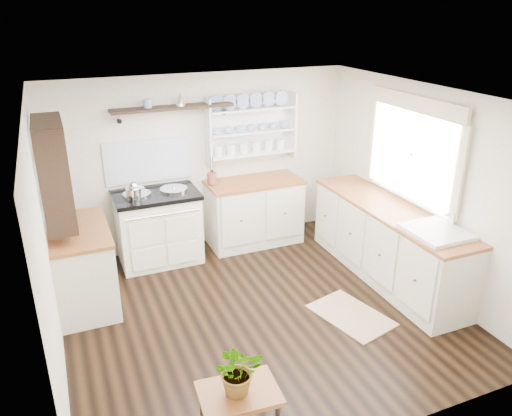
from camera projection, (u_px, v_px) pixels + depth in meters
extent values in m
cube|color=black|center=(259.00, 310.00, 5.42)|extent=(4.00, 3.80, 0.01)
cube|color=beige|center=(204.00, 162.00, 6.60)|extent=(4.00, 0.02, 2.30)
cube|color=beige|center=(420.00, 187.00, 5.70)|extent=(0.02, 3.80, 2.30)
cube|color=beige|center=(45.00, 248.00, 4.27)|extent=(0.02, 3.80, 2.30)
cube|color=white|center=(260.00, 97.00, 4.55)|extent=(4.00, 3.80, 0.01)
cube|color=white|center=(413.00, 154.00, 5.68)|extent=(0.04, 1.40, 1.00)
cube|color=white|center=(411.00, 154.00, 5.67)|extent=(0.02, 1.50, 1.10)
cube|color=beige|center=(416.00, 103.00, 5.44)|extent=(0.04, 1.55, 0.18)
cube|color=white|center=(159.00, 229.00, 6.33)|extent=(1.00, 0.65, 0.88)
cube|color=black|center=(156.00, 195.00, 6.16)|extent=(1.04, 0.69, 0.05)
cylinder|color=silver|center=(137.00, 194.00, 6.06)|extent=(0.34, 0.34, 0.03)
cylinder|color=silver|center=(174.00, 189.00, 6.22)|extent=(0.34, 0.34, 0.03)
cylinder|color=silver|center=(163.00, 215.00, 5.89)|extent=(0.90, 0.02, 0.02)
cube|color=#EDE7CC|center=(254.00, 212.00, 6.83)|extent=(1.25, 0.60, 0.88)
cube|color=brown|center=(254.00, 182.00, 6.67)|extent=(1.27, 0.63, 0.04)
cube|color=#EDE7CC|center=(387.00, 243.00, 5.94)|extent=(0.60, 2.40, 0.88)
cube|color=brown|center=(391.00, 209.00, 5.78)|extent=(0.62, 2.43, 0.04)
cube|color=white|center=(435.00, 242.00, 5.17)|extent=(0.55, 0.60, 0.28)
cylinder|color=silver|center=(453.00, 221.00, 5.16)|extent=(0.02, 0.02, 0.22)
cube|color=#EDE7CC|center=(83.00, 267.00, 5.41)|extent=(0.60, 1.10, 0.88)
cube|color=brown|center=(78.00, 230.00, 5.25)|extent=(0.62, 1.13, 0.04)
cube|color=white|center=(249.00, 128.00, 6.67)|extent=(1.20, 0.03, 0.90)
cube|color=white|center=(252.00, 129.00, 6.59)|extent=(1.20, 0.22, 0.02)
cylinder|color=navy|center=(252.00, 109.00, 6.50)|extent=(0.20, 0.02, 0.20)
cube|color=black|center=(173.00, 107.00, 6.06)|extent=(1.50, 0.24, 0.04)
cone|color=black|center=(118.00, 120.00, 5.93)|extent=(0.06, 0.20, 0.06)
cone|color=black|center=(222.00, 111.00, 6.39)|extent=(0.06, 0.20, 0.06)
cube|color=black|center=(54.00, 171.00, 4.94)|extent=(0.28, 0.80, 1.05)
cylinder|color=brown|center=(212.00, 178.00, 6.49)|extent=(0.13, 0.13, 0.15)
cube|color=brown|center=(239.00, 393.00, 3.83)|extent=(0.65, 0.48, 0.04)
cylinder|color=black|center=(202.00, 403.00, 3.97)|extent=(0.04, 0.04, 0.29)
cylinder|color=black|center=(263.00, 388.00, 4.12)|extent=(0.04, 0.04, 0.29)
imported|color=#3F7233|center=(238.00, 370.00, 3.75)|extent=(0.40, 0.36, 0.41)
cube|color=#7F684A|center=(351.00, 315.00, 5.32)|extent=(0.74, 0.96, 0.02)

